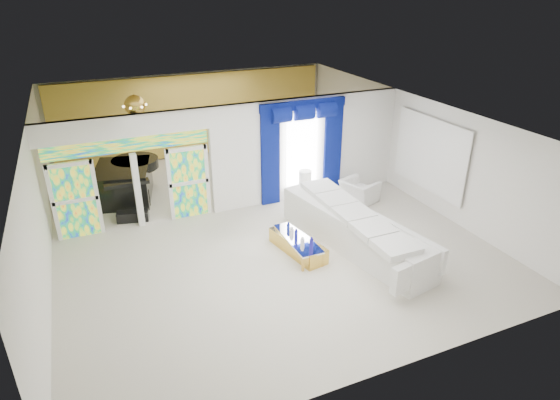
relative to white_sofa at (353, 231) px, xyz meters
name	(u,v)px	position (x,y,z in m)	size (l,w,h in m)	color
floor	(252,221)	(-1.80, 2.23, -0.43)	(12.00, 12.00, 0.00)	#B7AF9E
dividing_wall	(308,148)	(0.35, 3.23, 1.07)	(5.70, 0.18, 3.00)	white
dividing_header	(125,126)	(-4.65, 3.23, 2.29)	(4.30, 0.18, 0.55)	white
stained_panel_left	(75,200)	(-6.07, 3.23, 0.57)	(0.95, 0.04, 2.00)	#994C3F
stained_panel_right	(189,182)	(-3.22, 3.23, 0.57)	(0.95, 0.04, 2.00)	#994C3F
stained_transom	(128,145)	(-4.65, 3.23, 1.82)	(4.00, 0.05, 0.35)	#994C3F
window_pane	(302,152)	(0.10, 3.13, 1.02)	(1.00, 0.02, 2.30)	white
blue_drape_left	(270,158)	(-0.90, 3.10, 0.97)	(0.55, 0.10, 2.80)	#030B45
blue_drape_right	(333,149)	(1.10, 3.10, 0.97)	(0.55, 0.10, 2.80)	#030B45
blue_pelmet	(303,105)	(0.10, 3.10, 2.39)	(2.60, 0.12, 0.25)	#030B45
wall_mirror	(430,154)	(3.14, 1.23, 1.12)	(0.04, 2.70, 1.90)	white
gold_curtains	(194,115)	(-1.80, 8.13, 1.07)	(9.70, 0.12, 2.90)	gold
white_sofa	(353,231)	(0.00, 0.00, 0.00)	(0.97, 4.54, 0.86)	silver
coffee_table	(298,245)	(-1.35, 0.30, -0.25)	(0.56, 1.68, 0.37)	gold
console_table	(314,194)	(0.34, 2.77, -0.23)	(1.24, 0.39, 0.41)	silver
table_lamp	(305,180)	(0.04, 2.77, 0.27)	(0.36, 0.36, 0.58)	white
armchair	(359,191)	(1.57, 2.23, -0.12)	(0.97, 0.85, 0.63)	silver
grand_piano	(124,183)	(-4.75, 5.17, 0.06)	(1.50, 1.97, 0.99)	black
piano_bench	(133,216)	(-4.75, 3.57, -0.29)	(0.83, 0.32, 0.28)	black
tv_console	(73,199)	(-6.18, 4.83, -0.05)	(0.52, 0.47, 0.76)	tan
chandelier	(135,105)	(-4.10, 5.63, 2.22)	(0.60, 0.60, 0.60)	gold
decanters	(299,237)	(-1.37, 0.20, 0.04)	(0.24, 1.12, 0.26)	navy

